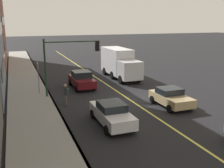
# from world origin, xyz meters

# --- Properties ---
(ground) EXTENTS (200.00, 200.00, 0.00)m
(ground) POSITION_xyz_m (0.00, 0.00, 0.00)
(ground) COLOR black
(sidewalk_slab) EXTENTS (80.00, 3.64, 0.15)m
(sidewalk_slab) POSITION_xyz_m (0.00, 7.97, 0.07)
(sidewalk_slab) COLOR gray
(sidewalk_slab) RESTS_ON ground
(curb_edge) EXTENTS (80.00, 0.16, 0.15)m
(curb_edge) POSITION_xyz_m (0.00, 6.22, 0.07)
(curb_edge) COLOR slate
(curb_edge) RESTS_ON ground
(lane_stripe_center) EXTENTS (80.00, 0.16, 0.01)m
(lane_stripe_center) POSITION_xyz_m (0.00, 0.00, 0.01)
(lane_stripe_center) COLOR #D8CC4C
(lane_stripe_center) RESTS_ON ground
(car_tan) EXTENTS (3.88, 2.09, 1.42)m
(car_tan) POSITION_xyz_m (-3.04, -2.33, 0.72)
(car_tan) COLOR tan
(car_tan) RESTS_ON ground
(car_maroon) EXTENTS (4.43, 2.02, 1.67)m
(car_maroon) POSITION_xyz_m (5.23, 2.77, 0.82)
(car_maroon) COLOR #591116
(car_maroon) RESTS_ON ground
(car_white) EXTENTS (4.51, 1.89, 1.48)m
(car_white) POSITION_xyz_m (-4.92, 3.36, 0.75)
(car_white) COLOR silver
(car_white) RESTS_ON ground
(truck_white) EXTENTS (7.59, 2.41, 3.39)m
(truck_white) POSITION_xyz_m (8.32, -2.57, 1.78)
(truck_white) COLOR silver
(truck_white) RESTS_ON ground
(pedestrian_with_backpack) EXTENTS (0.46, 0.43, 1.76)m
(pedestrian_with_backpack) POSITION_xyz_m (-0.01, 5.38, 1.03)
(pedestrian_with_backpack) COLOR brown
(pedestrian_with_backpack) RESTS_ON ground
(traffic_light_mast) EXTENTS (0.28, 5.01, 5.12)m
(traffic_light_mast) POSITION_xyz_m (2.70, 4.51, 3.58)
(traffic_light_mast) COLOR #1E3823
(traffic_light_mast) RESTS_ON ground
(street_sign_post) EXTENTS (0.60, 0.08, 3.08)m
(street_sign_post) POSITION_xyz_m (4.09, 7.05, 1.80)
(street_sign_post) COLOR slate
(street_sign_post) RESTS_ON ground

